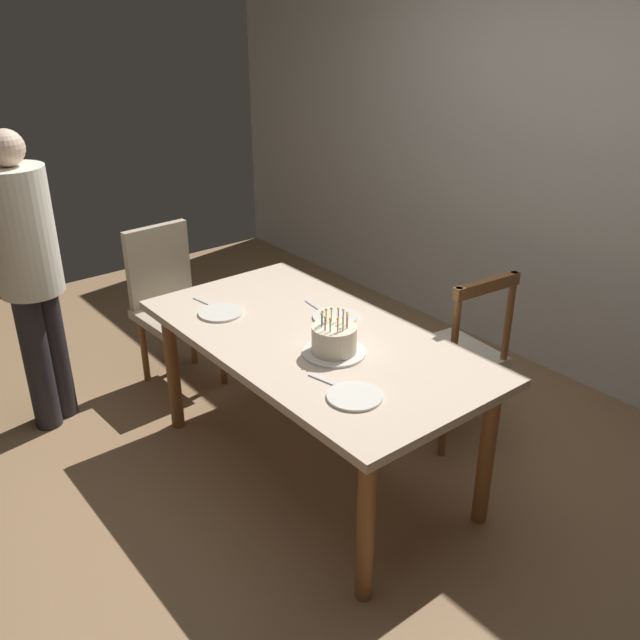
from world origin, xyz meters
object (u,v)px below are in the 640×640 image
at_px(chair_spindle_back, 454,357).
at_px(plate_near_guest, 355,396).
at_px(birthday_cake, 334,341).
at_px(person_celebrant, 29,267).
at_px(plate_near_celebrant, 221,313).
at_px(plate_far_side, 335,317).
at_px(chair_upholstered, 171,298).
at_px(dining_table, 313,353).

bearing_deg(chair_spindle_back, plate_near_guest, -72.14).
relative_size(birthday_cake, person_celebrant, 0.18).
bearing_deg(plate_near_celebrant, plate_far_side, 46.28).
distance_m(plate_far_side, chair_upholstered, 1.22).
height_order(dining_table, plate_far_side, plate_far_side).
relative_size(birthday_cake, chair_spindle_back, 0.29).
relative_size(birthday_cake, plate_near_celebrant, 1.27).
height_order(chair_upholstered, person_celebrant, person_celebrant).
bearing_deg(person_celebrant, plate_near_guest, 20.02).
distance_m(dining_table, chair_upholstered, 1.26).
height_order(plate_far_side, chair_upholstered, chair_upholstered).
distance_m(chair_spindle_back, chair_upholstered, 1.70).
distance_m(dining_table, chair_spindle_back, 0.82).
bearing_deg(person_celebrant, chair_spindle_back, 47.95).
bearing_deg(plate_far_side, person_celebrant, -137.95).
bearing_deg(chair_spindle_back, dining_table, -104.99).
xyz_separation_m(birthday_cake, plate_near_guest, (0.33, -0.17, -0.06)).
xyz_separation_m(dining_table, birthday_cake, (0.19, -0.03, 0.15)).
xyz_separation_m(chair_spindle_back, person_celebrant, (-1.46, -1.62, 0.45)).
height_order(birthday_cake, plate_far_side, birthday_cake).
xyz_separation_m(birthday_cake, chair_upholstered, (-1.44, -0.06, -0.27)).
xyz_separation_m(birthday_cake, person_celebrant, (-1.45, -0.82, 0.10)).
height_order(chair_spindle_back, person_celebrant, person_celebrant).
relative_size(plate_far_side, plate_near_guest, 1.00).
distance_m(birthday_cake, plate_near_guest, 0.38).
xyz_separation_m(birthday_cake, plate_near_celebrant, (-0.67, -0.17, -0.06)).
bearing_deg(plate_near_guest, dining_table, 158.59).
xyz_separation_m(dining_table, person_celebrant, (-1.26, -0.85, 0.25)).
xyz_separation_m(plate_far_side, chair_upholstered, (-1.17, -0.30, -0.22)).
bearing_deg(dining_table, plate_far_side, 113.03).
bearing_deg(dining_table, chair_upholstered, -175.83).
relative_size(plate_far_side, chair_upholstered, 0.23).
bearing_deg(plate_near_guest, plate_near_celebrant, 180.00).
relative_size(plate_near_celebrant, person_celebrant, 0.14).
height_order(plate_near_celebrant, plate_far_side, same).
bearing_deg(chair_spindle_back, birthday_cake, -91.18).
relative_size(plate_near_celebrant, chair_upholstered, 0.23).
height_order(chair_spindle_back, chair_upholstered, same).
distance_m(birthday_cake, person_celebrant, 1.66).
height_order(plate_near_celebrant, chair_spindle_back, chair_spindle_back).
bearing_deg(plate_near_guest, person_celebrant, -159.98).
height_order(dining_table, plate_near_guest, plate_near_guest).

